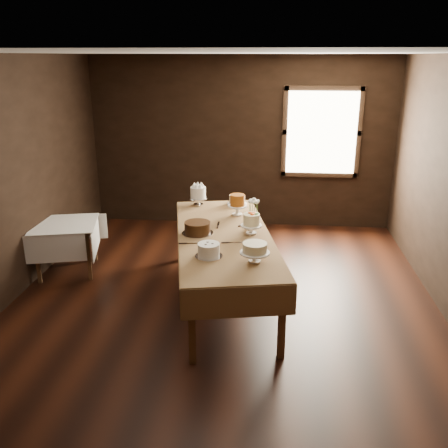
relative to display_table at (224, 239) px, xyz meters
The scene contains 22 objects.
floor 0.79m from the display_table, 90.22° to the right, with size 5.00×6.00×0.01m, color black.
ceiling 2.04m from the display_table, 90.22° to the right, with size 5.00×6.00×0.01m, color beige.
wall_back 2.88m from the display_table, 90.02° to the left, with size 5.00×0.02×2.80m, color black.
wall_front 3.25m from the display_table, 90.01° to the right, with size 5.00×0.02×2.80m, color black.
wall_left 2.59m from the display_table, behind, with size 0.02×6.00×2.80m, color black.
window 3.15m from the display_table, 64.69° to the left, with size 1.10×0.05×1.30m, color #FFEABF.
display_table is the anchor object (origin of this frame).
side_table 2.26m from the display_table, 165.08° to the left, with size 0.99×0.99×0.68m.
cake_meringue 1.20m from the display_table, 113.01° to the left, with size 0.25×0.25×0.27m.
cake_speckled 1.20m from the display_table, 87.06° to the left, with size 0.31×0.31×0.13m.
cake_caramel 0.75m from the display_table, 82.07° to the left, with size 0.26×0.26×0.28m.
cake_chocolate 0.33m from the display_table, behind, with size 0.42×0.42×0.14m.
cake_flowers 0.36m from the display_table, ahead, with size 0.27×0.27×0.25m.
cake_swirl 0.70m from the display_table, 97.19° to the right, with size 0.31×0.31×0.14m.
cake_cream 0.87m from the display_table, 63.47° to the right, with size 0.30×0.30×0.21m.
cake_server_a 0.32m from the display_table, 58.62° to the right, with size 0.24×0.03×0.01m, color silver.
cake_server_b 0.52m from the display_table, 40.25° to the right, with size 0.24×0.03×0.01m, color silver.
cake_server_c 0.36m from the display_table, 106.96° to the left, with size 0.24×0.03×0.01m, color silver.
cake_server_d 0.47m from the display_table, 55.66° to the left, with size 0.24×0.03×0.01m, color silver.
cake_server_e 0.46m from the display_table, 131.18° to the right, with size 0.24×0.03×0.01m, color silver.
flower_vase 0.45m from the display_table, 41.45° to the left, with size 0.13×0.13×0.14m, color #2D2823.
flower_bouquet 0.54m from the display_table, 41.45° to the left, with size 0.14×0.14×0.20m, color white, non-canonical shape.
Camera 1 is at (0.53, -5.01, 2.77)m, focal length 38.89 mm.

